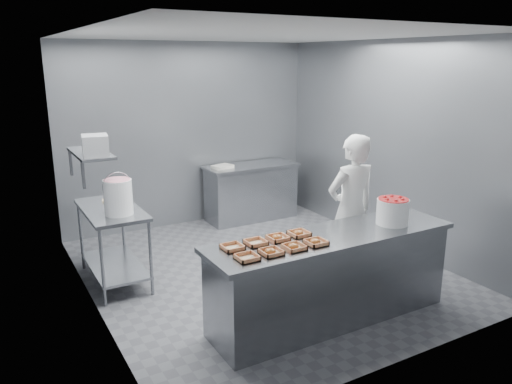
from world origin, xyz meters
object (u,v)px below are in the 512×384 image
(tray_3, at_px, (316,242))
(tray_1, at_px, (271,252))
(service_counter, at_px, (331,277))
(back_counter, at_px, (251,192))
(appliance, at_px, (95,145))
(tray_2, at_px, (294,247))
(prep_table, at_px, (113,234))
(tray_4, at_px, (232,247))
(tray_7, at_px, (299,233))
(worker, at_px, (351,210))
(glaze_bucket, at_px, (118,196))
(tray_5, at_px, (256,242))
(tray_6, at_px, (278,238))
(tray_0, at_px, (247,257))
(strawberry_tub, at_px, (393,210))

(tray_3, bearing_deg, tray_1, 180.00)
(service_counter, distance_m, back_counter, 3.37)
(back_counter, distance_m, appliance, 3.37)
(service_counter, relative_size, tray_2, 13.88)
(prep_table, xyz_separation_m, tray_3, (1.34, -2.09, 0.33))
(tray_4, relative_size, tray_7, 1.00)
(back_counter, relative_size, tray_4, 8.01)
(service_counter, distance_m, worker, 1.03)
(glaze_bucket, bearing_deg, appliance, 178.19)
(prep_table, xyz_separation_m, worker, (2.38, -1.35, 0.28))
(glaze_bucket, xyz_separation_m, appliance, (-0.19, 0.01, 0.57))
(tray_4, bearing_deg, worker, 14.83)
(tray_4, relative_size, tray_5, 1.00)
(worker, bearing_deg, tray_6, 20.69)
(tray_1, bearing_deg, glaze_bucket, 114.90)
(tray_5, distance_m, tray_6, 0.24)
(worker, bearing_deg, service_counter, 40.09)
(tray_2, bearing_deg, tray_5, 131.11)
(glaze_bucket, bearing_deg, tray_1, -65.10)
(tray_7, xyz_separation_m, appliance, (-1.51, 1.54, 0.75))
(tray_5, bearing_deg, tray_6, -0.00)
(back_counter, relative_size, tray_3, 8.01)
(tray_0, relative_size, worker, 0.11)
(tray_3, bearing_deg, appliance, 129.83)
(tray_2, bearing_deg, glaze_bucket, 120.83)
(back_counter, xyz_separation_m, tray_6, (-1.45, -3.11, 0.47))
(tray_2, bearing_deg, back_counter, 66.88)
(tray_1, xyz_separation_m, tray_7, (0.48, 0.27, 0.00))
(prep_table, height_order, appliance, appliance)
(glaze_bucket, relative_size, appliance, 1.62)
(prep_table, bearing_deg, tray_0, -73.25)
(tray_3, distance_m, worker, 1.27)
(tray_4, height_order, tray_5, same)
(tray_2, distance_m, tray_7, 0.36)
(prep_table, height_order, tray_3, tray_3)
(back_counter, relative_size, worker, 0.86)
(worker, distance_m, strawberry_tub, 0.67)
(appliance, bearing_deg, tray_2, -45.91)
(tray_0, bearing_deg, tray_4, 90.00)
(prep_table, height_order, tray_2, tray_2)
(service_counter, relative_size, tray_1, 13.88)
(tray_0, bearing_deg, tray_1, -0.00)
(prep_table, relative_size, tray_6, 6.40)
(tray_0, relative_size, tray_5, 1.00)
(prep_table, xyz_separation_m, tray_6, (1.10, -1.81, 0.33))
(tray_0, relative_size, tray_1, 1.00)
(tray_2, relative_size, tray_6, 1.00)
(tray_0, distance_m, worker, 1.90)
(tray_1, distance_m, tray_6, 0.36)
(service_counter, bearing_deg, back_counter, 74.52)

